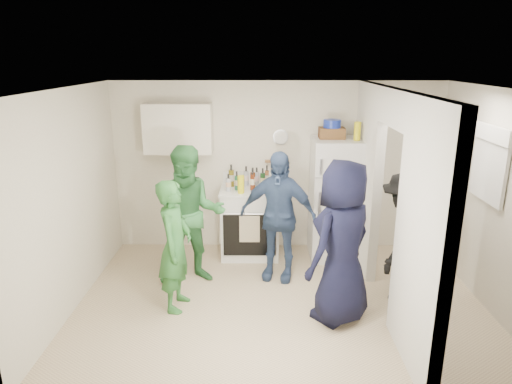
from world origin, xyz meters
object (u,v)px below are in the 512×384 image
blue_bowl (332,124)px  person_green_left (175,246)px  person_denim (278,216)px  wicker_basket (332,133)px  person_nook (403,236)px  fridge (336,199)px  person_navy (342,243)px  person_green_center (191,216)px  yellow_cup_stack_top (357,131)px  stove (250,222)px

blue_bowl → person_green_left: size_ratio=0.16×
person_green_left → person_denim: (1.19, 0.77, 0.09)m
wicker_basket → person_denim: wicker_basket is taller
person_nook → blue_bowl: bearing=-119.3°
blue_bowl → wicker_basket: bearing=0.0°
wicker_basket → person_nook: 1.76m
fridge → blue_bowl: 1.08m
fridge → person_navy: size_ratio=0.95×
person_green_center → person_nook: (2.56, -0.37, -0.12)m
yellow_cup_stack_top → person_denim: yellow_cup_stack_top is taller
wicker_basket → person_navy: (-0.11, -1.74, -0.90)m
person_navy → blue_bowl: bearing=-136.9°
yellow_cup_stack_top → person_navy: 1.90m
person_green_center → person_navy: size_ratio=0.99×
blue_bowl → person_navy: bearing=-93.5°
fridge → person_green_center: 2.12m
wicker_basket → person_nook: wicker_basket is taller
person_green_center → person_denim: size_ratio=1.05×
blue_bowl → person_denim: blue_bowl is taller
wicker_basket → person_nook: size_ratio=0.22×
yellow_cup_stack_top → person_nook: 1.58m
person_denim → person_nook: (1.47, -0.49, -0.07)m
yellow_cup_stack_top → person_green_center: 2.49m
stove → person_nook: 2.22m
person_green_left → yellow_cup_stack_top: bearing=-51.9°
person_denim → person_nook: 1.55m
wicker_basket → person_green_left: size_ratio=0.23×
fridge → person_denim: fridge is taller
stove → fridge: 1.28m
person_green_left → person_green_center: 0.66m
stove → person_green_left: (-0.82, -1.49, 0.26)m
blue_bowl → fridge: bearing=-26.6°
fridge → wicker_basket: bearing=153.4°
blue_bowl → yellow_cup_stack_top: (0.32, -0.15, -0.08)m
yellow_cup_stack_top → person_denim: 1.59m
person_green_center → yellow_cup_stack_top: bearing=7.8°
stove → blue_bowl: blue_bowl is taller
person_green_center → person_nook: 2.59m
blue_bowl → person_green_left: 2.73m
person_denim → fridge: bearing=54.0°
person_denim → person_navy: size_ratio=0.94×
person_green_left → person_denim: size_ratio=0.90×
stove → person_nook: bearing=-33.6°
person_nook → yellow_cup_stack_top: bearing=-129.4°
stove → wicker_basket: 1.73m
person_navy → person_nook: bearing=168.3°
blue_bowl → person_green_center: blue_bowl is taller
yellow_cup_stack_top → person_nook: size_ratio=0.16×
blue_bowl → person_nook: 1.84m
person_nook → person_denim: bearing=-77.6°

